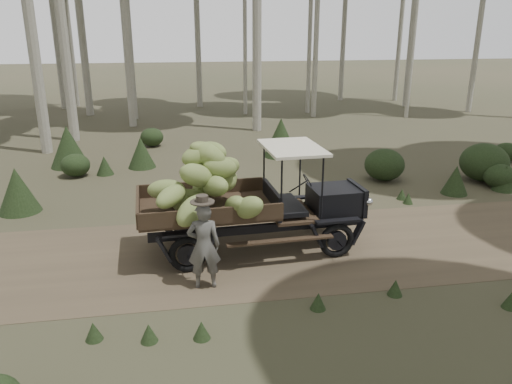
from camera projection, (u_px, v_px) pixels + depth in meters
ground at (244, 253)px, 10.48m from camera, size 120.00×120.00×0.00m
dirt_track at (244, 253)px, 10.48m from camera, size 70.00×4.00×0.01m
banana_truck at (231, 190)px, 10.11m from camera, size 4.90×2.43×2.48m
farmer at (204, 245)px, 8.86m from camera, size 0.62×0.46×1.76m
undergrowth at (274, 209)px, 11.46m from camera, size 22.10×19.30×1.40m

